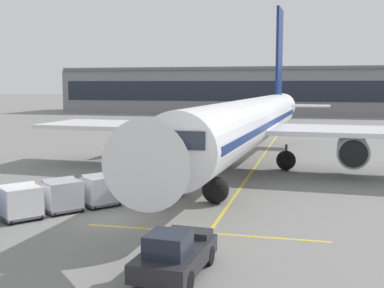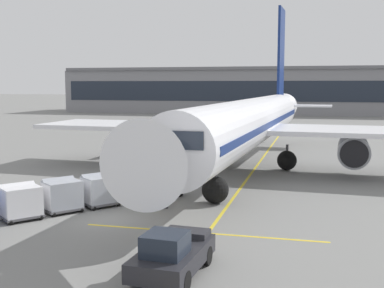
# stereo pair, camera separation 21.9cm
# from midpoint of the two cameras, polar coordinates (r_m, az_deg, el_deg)

# --- Properties ---
(ground_plane) EXTENTS (600.00, 600.00, 0.00)m
(ground_plane) POSITION_cam_midpoint_polar(r_m,az_deg,el_deg) (27.02, -9.70, -8.54)
(ground_plane) COLOR slate
(parked_airplane) EXTENTS (37.18, 47.24, 16.00)m
(parked_airplane) POSITION_cam_midpoint_polar(r_m,az_deg,el_deg) (41.17, 7.00, 2.42)
(parked_airplane) COLOR white
(parked_airplane) RESTS_ON ground
(belt_loader) EXTENTS (4.06, 4.92, 3.28)m
(belt_loader) POSITION_cam_midpoint_polar(r_m,az_deg,el_deg) (31.63, -3.48, -4.51)
(belt_loader) COLOR silver
(belt_loader) RESTS_ON ground
(baggage_cart_lead) EXTENTS (2.49, 2.64, 1.91)m
(baggage_cart_lead) POSITION_cam_midpoint_polar(r_m,az_deg,el_deg) (29.69, -10.33, -5.17)
(baggage_cart_lead) COLOR #515156
(baggage_cart_lead) RESTS_ON ground
(baggage_cart_second) EXTENTS (2.49, 2.64, 1.91)m
(baggage_cart_second) POSITION_cam_midpoint_polar(r_m,az_deg,el_deg) (28.77, -14.55, -5.67)
(baggage_cart_second) COLOR #515156
(baggage_cart_second) RESTS_ON ground
(baggage_cart_third) EXTENTS (2.49, 2.64, 1.91)m
(baggage_cart_third) POSITION_cam_midpoint_polar(r_m,az_deg,el_deg) (27.83, -18.94, -6.24)
(baggage_cart_third) COLOR #515156
(baggage_cart_third) RESTS_ON ground
(pushback_tug) EXTENTS (2.41, 4.54, 1.83)m
(pushback_tug) POSITION_cam_midpoint_polar(r_m,az_deg,el_deg) (18.98, -1.96, -12.55)
(pushback_tug) COLOR #232328
(pushback_tug) RESTS_ON ground
(ground_crew_by_loader) EXTENTS (0.49, 0.41, 1.74)m
(ground_crew_by_loader) POSITION_cam_midpoint_polar(r_m,az_deg,el_deg) (32.14, -9.50, -4.23)
(ground_crew_by_loader) COLOR #333847
(ground_crew_by_loader) RESTS_ON ground
(ground_crew_by_carts) EXTENTS (0.26, 0.57, 1.74)m
(ground_crew_by_carts) POSITION_cam_midpoint_polar(r_m,az_deg,el_deg) (28.16, -5.22, -5.75)
(ground_crew_by_carts) COLOR #333847
(ground_crew_by_carts) RESTS_ON ground
(ground_crew_marshaller) EXTENTS (0.53, 0.38, 1.74)m
(ground_crew_marshaller) POSITION_cam_midpoint_polar(r_m,az_deg,el_deg) (31.03, -2.35, -4.54)
(ground_crew_marshaller) COLOR black
(ground_crew_marshaller) RESTS_ON ground
(ground_crew_wingwalker) EXTENTS (0.44, 0.44, 1.74)m
(ground_crew_wingwalker) POSITION_cam_midpoint_polar(r_m,az_deg,el_deg) (28.67, -2.88, -5.50)
(ground_crew_wingwalker) COLOR black
(ground_crew_wingwalker) RESTS_ON ground
(safety_cone_engine_keepout) EXTENTS (0.54, 0.54, 0.62)m
(safety_cone_engine_keepout) POSITION_cam_midpoint_polar(r_m,az_deg,el_deg) (38.72, -1.01, -3.30)
(safety_cone_engine_keepout) COLOR black
(safety_cone_engine_keepout) RESTS_ON ground
(safety_cone_wingtip) EXTENTS (0.68, 0.68, 0.77)m
(safety_cone_wingtip) POSITION_cam_midpoint_polar(r_m,az_deg,el_deg) (38.33, -3.53, -3.30)
(safety_cone_wingtip) COLOR black
(safety_cone_wingtip) RESTS_ON ground
(safety_cone_nose_mark) EXTENTS (0.55, 0.55, 0.63)m
(safety_cone_nose_mark) POSITION_cam_midpoint_polar(r_m,az_deg,el_deg) (38.87, -4.35, -3.26)
(safety_cone_nose_mark) COLOR black
(safety_cone_nose_mark) RESTS_ON ground
(apron_guidance_line_lead_in) EXTENTS (0.20, 110.00, 0.01)m
(apron_guidance_line_lead_in) POSITION_cam_midpoint_polar(r_m,az_deg,el_deg) (40.80, 7.10, -3.24)
(apron_guidance_line_lead_in) COLOR yellow
(apron_guidance_line_lead_in) RESTS_ON ground
(apron_guidance_line_stop_bar) EXTENTS (12.00, 0.20, 0.01)m
(apron_guidance_line_stop_bar) POSITION_cam_midpoint_polar(r_m,az_deg,el_deg) (24.29, 1.40, -10.20)
(apron_guidance_line_stop_bar) COLOR yellow
(apron_guidance_line_stop_bar) RESTS_ON ground
(terminal_building) EXTENTS (109.48, 19.79, 11.31)m
(terminal_building) POSITION_cam_midpoint_polar(r_m,az_deg,el_deg) (126.32, 10.47, 6.07)
(terminal_building) COLOR gray
(terminal_building) RESTS_ON ground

